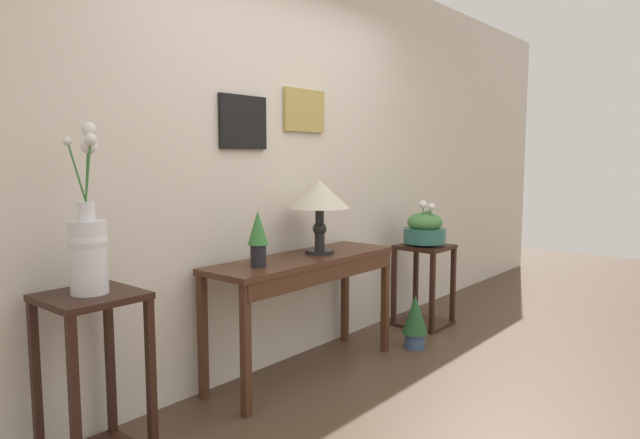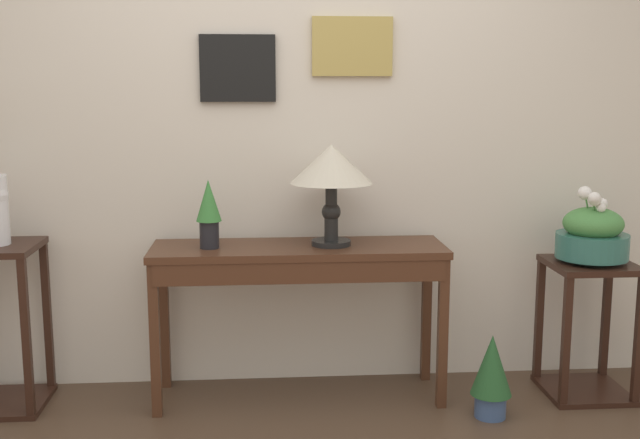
{
  "view_description": "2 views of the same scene",
  "coord_description": "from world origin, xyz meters",
  "px_view_note": "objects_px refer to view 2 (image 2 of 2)",
  "views": [
    {
      "loc": [
        -2.59,
        -1.09,
        1.38
      ],
      "look_at": [
        0.21,
        1.25,
        0.98
      ],
      "focal_mm": 31.33,
      "sensor_mm": 36.0,
      "label": 1
    },
    {
      "loc": [
        -0.17,
        -2.39,
        1.51
      ],
      "look_at": [
        0.11,
        1.23,
        0.88
      ],
      "focal_mm": 43.49,
      "sensor_mm": 36.0,
      "label": 2
    }
  ],
  "objects_px": {
    "pedestal_stand_right": "(587,329)",
    "potted_plant_on_console": "(209,210)",
    "console_table": "(299,267)",
    "table_lamp": "(331,169)",
    "planter_bowl_wide_right": "(593,234)",
    "potted_plant_floor": "(492,373)"
  },
  "relations": [
    {
      "from": "table_lamp",
      "to": "potted_plant_on_console",
      "type": "xyz_separation_m",
      "value": [
        -0.58,
        -0.02,
        -0.18
      ]
    },
    {
      "from": "planter_bowl_wide_right",
      "to": "potted_plant_floor",
      "type": "bearing_deg",
      "value": -156.25
    },
    {
      "from": "potted_plant_on_console",
      "to": "potted_plant_floor",
      "type": "relative_size",
      "value": 0.82
    },
    {
      "from": "console_table",
      "to": "planter_bowl_wide_right",
      "type": "distance_m",
      "value": 1.42
    },
    {
      "from": "pedestal_stand_right",
      "to": "planter_bowl_wide_right",
      "type": "distance_m",
      "value": 0.47
    },
    {
      "from": "table_lamp",
      "to": "pedestal_stand_right",
      "type": "relative_size",
      "value": 0.71
    },
    {
      "from": "console_table",
      "to": "table_lamp",
      "type": "relative_size",
      "value": 2.91
    },
    {
      "from": "console_table",
      "to": "pedestal_stand_right",
      "type": "bearing_deg",
      "value": -1.71
    },
    {
      "from": "potted_plant_on_console",
      "to": "pedestal_stand_right",
      "type": "distance_m",
      "value": 1.93
    },
    {
      "from": "planter_bowl_wide_right",
      "to": "potted_plant_floor",
      "type": "distance_m",
      "value": 0.84
    },
    {
      "from": "potted_plant_on_console",
      "to": "potted_plant_floor",
      "type": "distance_m",
      "value": 1.5
    },
    {
      "from": "console_table",
      "to": "potted_plant_floor",
      "type": "distance_m",
      "value": 1.02
    },
    {
      "from": "table_lamp",
      "to": "potted_plant_on_console",
      "type": "distance_m",
      "value": 0.6
    },
    {
      "from": "console_table",
      "to": "potted_plant_floor",
      "type": "relative_size",
      "value": 3.52
    },
    {
      "from": "pedestal_stand_right",
      "to": "potted_plant_floor",
      "type": "distance_m",
      "value": 0.61
    },
    {
      "from": "pedestal_stand_right",
      "to": "potted_plant_floor",
      "type": "height_order",
      "value": "pedestal_stand_right"
    },
    {
      "from": "table_lamp",
      "to": "potted_plant_on_console",
      "type": "height_order",
      "value": "table_lamp"
    },
    {
      "from": "table_lamp",
      "to": "console_table",
      "type": "bearing_deg",
      "value": -170.89
    },
    {
      "from": "pedestal_stand_right",
      "to": "potted_plant_on_console",
      "type": "bearing_deg",
      "value": 178.66
    },
    {
      "from": "console_table",
      "to": "potted_plant_on_console",
      "type": "xyz_separation_m",
      "value": [
        -0.42,
        0.0,
        0.28
      ]
    },
    {
      "from": "table_lamp",
      "to": "pedestal_stand_right",
      "type": "height_order",
      "value": "table_lamp"
    },
    {
      "from": "console_table",
      "to": "pedestal_stand_right",
      "type": "xyz_separation_m",
      "value": [
        1.41,
        -0.04,
        -0.33
      ]
    }
  ]
}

